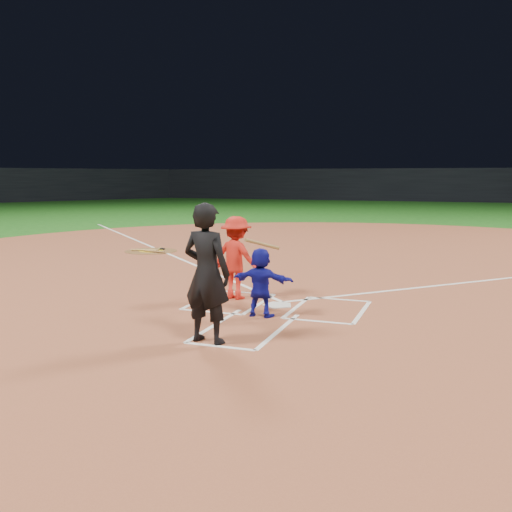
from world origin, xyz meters
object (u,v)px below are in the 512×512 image
(home_plate, at_px, (278,305))
(catcher, at_px, (261,282))
(on_deck_circle, at_px, (151,251))
(batter_at_plate, at_px, (236,258))
(umpire, at_px, (207,273))

(home_plate, bearing_deg, catcher, 87.86)
(home_plate, height_order, on_deck_circle, home_plate)
(batter_at_plate, bearing_deg, on_deck_circle, 132.46)
(catcher, xyz_separation_m, umpire, (-0.23, -1.75, 0.43))
(home_plate, relative_size, umpire, 0.29)
(on_deck_circle, distance_m, catcher, 9.43)
(catcher, relative_size, batter_at_plate, 0.74)
(catcher, bearing_deg, batter_at_plate, -48.70)
(on_deck_circle, xyz_separation_m, batter_at_plate, (5.31, -5.81, 0.82))
(on_deck_circle, height_order, batter_at_plate, batter_at_plate)
(catcher, bearing_deg, home_plate, -88.35)
(home_plate, bearing_deg, on_deck_circle, -44.30)
(on_deck_circle, distance_m, batter_at_plate, 7.91)
(umpire, relative_size, batter_at_plate, 1.25)
(home_plate, height_order, batter_at_plate, batter_at_plate)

